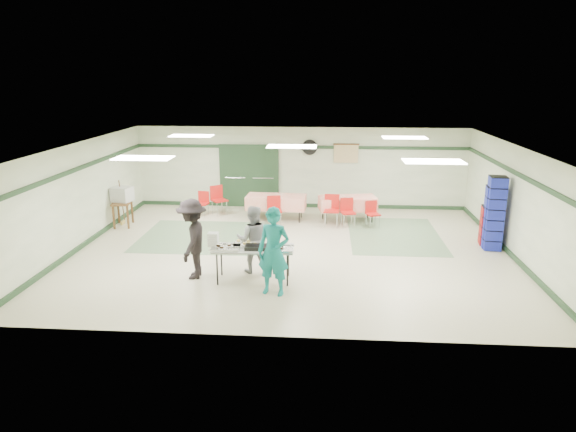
# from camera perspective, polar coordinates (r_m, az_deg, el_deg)

# --- Properties ---
(floor) EXTENTS (11.00, 11.00, 0.00)m
(floor) POSITION_cam_1_polar(r_m,az_deg,el_deg) (13.23, 0.40, -3.84)
(floor) COLOR #BEB799
(floor) RESTS_ON ground
(ceiling) EXTENTS (11.00, 11.00, 0.00)m
(ceiling) POSITION_cam_1_polar(r_m,az_deg,el_deg) (12.59, 0.43, 7.83)
(ceiling) COLOR white
(ceiling) RESTS_ON wall_back
(wall_back) EXTENTS (11.00, 0.00, 11.00)m
(wall_back) POSITION_cam_1_polar(r_m,az_deg,el_deg) (17.24, 1.40, 5.38)
(wall_back) COLOR silver
(wall_back) RESTS_ON floor
(wall_front) EXTENTS (11.00, 0.00, 11.00)m
(wall_front) POSITION_cam_1_polar(r_m,az_deg,el_deg) (8.55, -1.57, -5.29)
(wall_front) COLOR silver
(wall_front) RESTS_ON floor
(wall_left) EXTENTS (0.00, 9.00, 9.00)m
(wall_left) POSITION_cam_1_polar(r_m,az_deg,el_deg) (14.29, -22.19, 2.09)
(wall_left) COLOR silver
(wall_left) RESTS_ON floor
(wall_right) EXTENTS (0.00, 9.00, 9.00)m
(wall_right) POSITION_cam_1_polar(r_m,az_deg,el_deg) (13.65, 24.13, 1.29)
(wall_right) COLOR silver
(wall_right) RESTS_ON floor
(trim_back) EXTENTS (11.00, 0.06, 0.10)m
(trim_back) POSITION_cam_1_polar(r_m,az_deg,el_deg) (17.10, 1.41, 7.67)
(trim_back) COLOR #1F3A22
(trim_back) RESTS_ON wall_back
(baseboard_back) EXTENTS (11.00, 0.06, 0.12)m
(baseboard_back) POSITION_cam_1_polar(r_m,az_deg,el_deg) (17.48, 1.37, 1.20)
(baseboard_back) COLOR #1F3A22
(baseboard_back) RESTS_ON floor
(trim_left) EXTENTS (0.06, 9.00, 0.10)m
(trim_left) POSITION_cam_1_polar(r_m,az_deg,el_deg) (14.14, -22.37, 4.85)
(trim_left) COLOR #1F3A22
(trim_left) RESTS_ON wall_back
(baseboard_left) EXTENTS (0.06, 9.00, 0.12)m
(baseboard_left) POSITION_cam_1_polar(r_m,az_deg,el_deg) (14.60, -21.57, -2.84)
(baseboard_left) COLOR #1F3A22
(baseboard_left) RESTS_ON floor
(trim_right) EXTENTS (0.06, 9.00, 0.10)m
(trim_right) POSITION_cam_1_polar(r_m,az_deg,el_deg) (13.50, 24.34, 4.17)
(trim_right) COLOR #1F3A22
(trim_right) RESTS_ON wall_back
(baseboard_right) EXTENTS (0.06, 9.00, 0.12)m
(baseboard_right) POSITION_cam_1_polar(r_m,az_deg,el_deg) (13.98, 23.44, -3.83)
(baseboard_right) COLOR #1F3A22
(baseboard_right) RESTS_ON floor
(green_patch_a) EXTENTS (3.50, 3.00, 0.01)m
(green_patch_a) POSITION_cam_1_polar(r_m,az_deg,el_deg) (14.53, -9.23, -2.24)
(green_patch_a) COLOR gray
(green_patch_a) RESTS_ON floor
(green_patch_b) EXTENTS (2.50, 3.50, 0.01)m
(green_patch_b) POSITION_cam_1_polar(r_m,az_deg,el_deg) (14.76, 11.71, -2.08)
(green_patch_b) COLOR gray
(green_patch_b) RESTS_ON floor
(double_door_left) EXTENTS (0.90, 0.06, 2.10)m
(double_door_left) POSITION_cam_1_polar(r_m,az_deg,el_deg) (17.48, -5.86, 4.45)
(double_door_left) COLOR gray
(double_door_left) RESTS_ON floor
(double_door_right) EXTENTS (0.90, 0.06, 2.10)m
(double_door_right) POSITION_cam_1_polar(r_m,az_deg,el_deg) (17.34, -2.76, 4.42)
(double_door_right) COLOR gray
(double_door_right) RESTS_ON floor
(door_frame) EXTENTS (2.00, 0.03, 2.15)m
(door_frame) POSITION_cam_1_polar(r_m,az_deg,el_deg) (17.38, -4.34, 4.42)
(door_frame) COLOR #1F3A22
(door_frame) RESTS_ON floor
(wall_fan) EXTENTS (0.50, 0.10, 0.50)m
(wall_fan) POSITION_cam_1_polar(r_m,az_deg,el_deg) (17.06, 2.42, 7.65)
(wall_fan) COLOR black
(wall_fan) RESTS_ON wall_back
(scroll_banner) EXTENTS (0.80, 0.02, 0.60)m
(scroll_banner) POSITION_cam_1_polar(r_m,az_deg,el_deg) (17.09, 6.46, 6.90)
(scroll_banner) COLOR #D1BD82
(scroll_banner) RESTS_ON wall_back
(serving_table) EXTENTS (1.76, 0.77, 0.76)m
(serving_table) POSITION_cam_1_polar(r_m,az_deg,el_deg) (11.15, -3.89, -3.75)
(serving_table) COLOR #AEAFAA
(serving_table) RESTS_ON floor
(sheet_tray_right) EXTENTS (0.62, 0.48, 0.02)m
(sheet_tray_right) POSITION_cam_1_polar(r_m,az_deg,el_deg) (10.98, -0.94, -3.70)
(sheet_tray_right) COLOR silver
(sheet_tray_right) RESTS_ON serving_table
(sheet_tray_mid) EXTENTS (0.65, 0.50, 0.02)m
(sheet_tray_mid) POSITION_cam_1_polar(r_m,az_deg,el_deg) (11.30, -4.51, -3.19)
(sheet_tray_mid) COLOR silver
(sheet_tray_mid) RESTS_ON serving_table
(sheet_tray_left) EXTENTS (0.63, 0.49, 0.02)m
(sheet_tray_left) POSITION_cam_1_polar(r_m,az_deg,el_deg) (11.13, -6.97, -3.55)
(sheet_tray_left) COLOR silver
(sheet_tray_left) RESTS_ON serving_table
(baking_pan) EXTENTS (0.50, 0.33, 0.08)m
(baking_pan) POSITION_cam_1_polar(r_m,az_deg,el_deg) (11.04, -3.53, -3.47)
(baking_pan) COLOR black
(baking_pan) RESTS_ON serving_table
(foam_box_stack) EXTENTS (0.23, 0.21, 0.30)m
(foam_box_stack) POSITION_cam_1_polar(r_m,az_deg,el_deg) (11.28, -8.32, -2.60)
(foam_box_stack) COLOR white
(foam_box_stack) RESTS_ON serving_table
(volunteer_teal) EXTENTS (0.75, 0.59, 1.83)m
(volunteer_teal) POSITION_cam_1_polar(r_m,az_deg,el_deg) (10.40, -1.61, -3.98)
(volunteer_teal) COLOR #127C7E
(volunteer_teal) RESTS_ON floor
(volunteer_grey) EXTENTS (0.79, 0.64, 1.55)m
(volunteer_grey) POSITION_cam_1_polar(r_m,az_deg,el_deg) (11.64, -3.92, -2.59)
(volunteer_grey) COLOR gray
(volunteer_grey) RESTS_ON floor
(volunteer_dark) EXTENTS (0.71, 1.18, 1.79)m
(volunteer_dark) POSITION_cam_1_polar(r_m,az_deg,el_deg) (11.44, -10.57, -2.52)
(volunteer_dark) COLOR black
(volunteer_dark) RESTS_ON floor
(dining_table_a) EXTENTS (1.81, 1.04, 0.77)m
(dining_table_a) POSITION_cam_1_polar(r_m,az_deg,el_deg) (15.82, 6.63, 1.46)
(dining_table_a) COLOR red
(dining_table_a) RESTS_ON floor
(dining_table_b) EXTENTS (1.84, 0.89, 0.77)m
(dining_table_b) POSITION_cam_1_polar(r_m,az_deg,el_deg) (15.87, -1.33, 1.61)
(dining_table_b) COLOR red
(dining_table_b) RESTS_ON floor
(chair_a) EXTENTS (0.47, 0.47, 0.85)m
(chair_a) POSITION_cam_1_polar(r_m,az_deg,el_deg) (15.28, 6.61, 0.75)
(chair_a) COLOR red
(chair_a) RESTS_ON floor
(chair_b) EXTENTS (0.46, 0.46, 0.94)m
(chair_b) POSITION_cam_1_polar(r_m,az_deg,el_deg) (15.26, 4.88, 1.02)
(chair_b) COLOR red
(chair_b) RESTS_ON floor
(chair_c) EXTENTS (0.47, 0.47, 0.78)m
(chair_c) POSITION_cam_1_polar(r_m,az_deg,el_deg) (15.33, 9.33, 0.53)
(chair_c) COLOR red
(chair_c) RESTS_ON floor
(chair_d) EXTENTS (0.49, 0.49, 0.87)m
(chair_d) POSITION_cam_1_polar(r_m,az_deg,el_deg) (15.33, -1.54, 0.97)
(chair_d) COLOR red
(chair_d) RESTS_ON floor
(chair_loose_a) EXTENTS (0.61, 0.61, 0.93)m
(chair_loose_a) POSITION_cam_1_polar(r_m,az_deg,el_deg) (16.61, -7.79, 2.12)
(chair_loose_a) COLOR red
(chair_loose_a) RESTS_ON floor
(chair_loose_b) EXTENTS (0.42, 0.42, 0.78)m
(chair_loose_b) POSITION_cam_1_polar(r_m,az_deg,el_deg) (16.55, -9.45, 1.65)
(chair_loose_b) COLOR red
(chair_loose_b) RESTS_ON floor
(crate_stack_blue_a) EXTENTS (0.46, 0.46, 1.92)m
(crate_stack_blue_a) POSITION_cam_1_polar(r_m,az_deg,el_deg) (14.06, 21.99, 0.27)
(crate_stack_blue_a) COLOR #19249A
(crate_stack_blue_a) RESTS_ON floor
(crate_stack_red) EXTENTS (0.46, 0.46, 1.05)m
(crate_stack_red) POSITION_cam_1_polar(r_m,az_deg,el_deg) (14.51, 21.38, -1.00)
(crate_stack_red) COLOR #9D100F
(crate_stack_red) RESTS_ON floor
(crate_stack_blue_b) EXTENTS (0.47, 0.47, 1.63)m
(crate_stack_blue_b) POSITION_cam_1_polar(r_m,az_deg,el_deg) (14.23, 21.76, -0.14)
(crate_stack_blue_b) COLOR #19249A
(crate_stack_blue_b) RESTS_ON floor
(printer_table) EXTENTS (0.63, 0.85, 0.74)m
(printer_table) POSITION_cam_1_polar(r_m,az_deg,el_deg) (15.95, -17.93, 1.11)
(printer_table) COLOR brown
(printer_table) RESTS_ON floor
(office_printer) EXTENTS (0.63, 0.58, 0.42)m
(office_printer) POSITION_cam_1_polar(r_m,az_deg,el_deg) (15.92, -17.96, 2.32)
(office_printer) COLOR #ABABA6
(office_printer) RESTS_ON printer_table
(broom) EXTENTS (0.05, 0.22, 1.34)m
(broom) POSITION_cam_1_polar(r_m,az_deg,el_deg) (16.13, -17.98, 1.54)
(broom) COLOR brown
(broom) RESTS_ON floor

